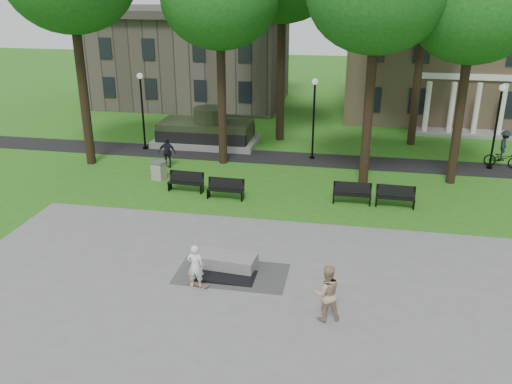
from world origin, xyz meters
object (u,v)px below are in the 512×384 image
skateboarder (195,266)px  trash_bin (159,170)px  cyclist (503,152)px  park_bench_0 (186,181)px  friend_watching (326,293)px  concrete_block (226,261)px

skateboarder → trash_bin: skateboarder is taller
cyclist → park_bench_0: size_ratio=1.17×
friend_watching → park_bench_0: friend_watching is taller
park_bench_0 → skateboarder: bearing=-67.6°
trash_bin → park_bench_0: bearing=-35.5°
trash_bin → concrete_block: bearing=-56.1°
friend_watching → park_bench_0: bearing=-71.3°
park_bench_0 → friend_watching: bearing=-49.4°
concrete_block → park_bench_0: size_ratio=1.21×
friend_watching → trash_bin: (-9.60, 11.25, -0.47)m
park_bench_0 → trash_bin: 2.41m
concrete_block → trash_bin: trash_bin is taller
concrete_block → park_bench_0: bearing=118.0°
friend_watching → cyclist: 18.94m
friend_watching → concrete_block: bearing=-54.1°
concrete_block → cyclist: 18.93m
skateboarder → park_bench_0: size_ratio=0.87×
concrete_block → trash_bin: (-5.76, 8.56, 0.24)m
park_bench_0 → cyclist: bearing=25.6°
concrete_block → friend_watching: (3.84, -2.69, 0.71)m
concrete_block → cyclist: (12.64, 14.08, 0.63)m
skateboarder → cyclist: size_ratio=0.74×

